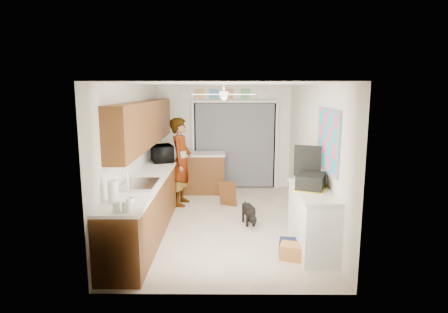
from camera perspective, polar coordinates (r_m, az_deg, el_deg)
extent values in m
plane|color=#C1AE9B|center=(7.03, -0.02, -9.85)|extent=(5.00, 5.00, 0.00)
plane|color=white|center=(6.60, -0.02, 10.98)|extent=(5.00, 5.00, 0.00)
plane|color=silver|center=(9.18, 0.08, 2.95)|extent=(3.20, 0.00, 3.20)
plane|color=silver|center=(4.27, -0.25, -5.61)|extent=(3.20, 0.00, 3.20)
plane|color=silver|center=(6.90, -13.42, 0.24)|extent=(0.00, 5.00, 5.00)
plane|color=silver|center=(6.88, 13.42, 0.21)|extent=(0.00, 5.00, 5.00)
cube|color=brown|center=(7.02, -10.76, -6.20)|extent=(0.60, 4.80, 0.90)
cube|color=white|center=(6.90, -10.81, -2.46)|extent=(0.62, 4.80, 0.04)
cube|color=brown|center=(6.99, -11.94, 4.97)|extent=(0.32, 4.00, 0.80)
cube|color=silver|center=(5.94, -12.66, -4.24)|extent=(0.50, 0.76, 0.06)
cylinder|color=silver|center=(5.97, -14.48, -3.32)|extent=(0.03, 0.03, 0.22)
cube|color=brown|center=(8.84, -3.18, -2.62)|extent=(1.00, 0.60, 0.90)
cube|color=white|center=(8.75, -3.21, 0.38)|extent=(1.04, 0.64, 0.04)
cube|color=black|center=(9.18, 1.64, 1.68)|extent=(2.00, 0.06, 2.10)
cube|color=slate|center=(9.14, 1.65, 1.64)|extent=(1.90, 0.03, 2.05)
cube|color=white|center=(9.18, -4.73, 1.66)|extent=(0.06, 0.04, 2.10)
cube|color=white|center=(9.23, 7.99, 1.63)|extent=(0.06, 0.04, 2.10)
cube|color=white|center=(9.05, 1.68, 8.37)|extent=(2.10, 0.04, 0.06)
cube|color=gold|center=(9.10, -3.75, 9.49)|extent=(0.22, 0.02, 0.22)
cube|color=#4D8ECF|center=(9.08, -1.52, 9.51)|extent=(0.22, 0.02, 0.22)
cube|color=#D77850|center=(9.07, 0.72, 9.51)|extent=(0.22, 0.02, 0.22)
cube|color=#65AC62|center=(9.09, 3.28, 9.50)|extent=(0.22, 0.02, 0.22)
cube|color=silver|center=(9.11, 5.83, 9.46)|extent=(0.22, 0.02, 0.22)
cube|color=silver|center=(9.13, -5.97, 9.46)|extent=(0.22, 0.02, 0.26)
cube|color=white|center=(5.90, 13.32, -9.52)|extent=(0.50, 1.40, 0.90)
cube|color=white|center=(5.75, 13.42, -5.11)|extent=(0.54, 1.44, 0.04)
cube|color=#DD5189|center=(5.86, 15.57, 2.36)|extent=(0.03, 1.15, 0.95)
cube|color=white|center=(6.80, -0.01, 9.44)|extent=(1.14, 1.14, 0.24)
imported|color=black|center=(7.83, -9.37, 0.48)|extent=(0.59, 0.71, 0.33)
imported|color=white|center=(5.03, -14.14, -6.62)|extent=(0.14, 0.14, 0.09)
cylinder|color=silver|center=(4.74, -14.75, -7.49)|extent=(0.11, 0.11, 0.12)
cylinder|color=silver|center=(4.77, -16.08, -7.38)|extent=(0.10, 0.10, 0.13)
cylinder|color=white|center=(5.13, -16.57, -5.18)|extent=(0.17, 0.17, 0.30)
cube|color=black|center=(5.80, 13.10, -3.67)|extent=(0.54, 0.61, 0.22)
cube|color=yellow|center=(5.82, 13.05, -4.72)|extent=(0.62, 0.70, 0.02)
cube|color=black|center=(6.02, 12.59, -0.69)|extent=(0.40, 0.18, 0.50)
cube|color=#C37F3D|center=(5.64, 10.39, -14.06)|extent=(0.41, 0.35, 0.22)
cube|color=#161B38|center=(5.85, 10.01, -13.30)|extent=(0.36, 0.32, 0.19)
cube|color=brown|center=(7.81, 0.57, -5.69)|extent=(0.39, 0.26, 0.54)
imported|color=white|center=(7.86, -6.55, -0.79)|extent=(0.53, 0.72, 1.84)
cube|color=black|center=(6.85, 3.75, -8.70)|extent=(0.32, 0.53, 0.39)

